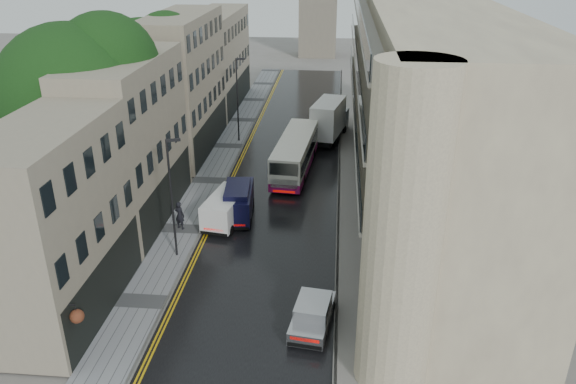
% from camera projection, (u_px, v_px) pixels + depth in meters
% --- Properties ---
extents(road, '(9.00, 85.00, 0.02)m').
position_uv_depth(road, '(282.00, 184.00, 44.80)').
color(road, black).
rests_on(road, ground).
extents(left_sidewalk, '(2.70, 85.00, 0.12)m').
position_uv_depth(left_sidewalk, '(210.00, 181.00, 45.26)').
color(left_sidewalk, gray).
rests_on(left_sidewalk, ground).
extents(right_sidewalk, '(1.80, 85.00, 0.12)m').
position_uv_depth(right_sidewalk, '(350.00, 186.00, 44.33)').
color(right_sidewalk, slate).
rests_on(right_sidewalk, ground).
extents(old_shop_row, '(4.50, 56.00, 12.00)m').
position_uv_depth(old_shop_row, '(168.00, 100.00, 45.37)').
color(old_shop_row, gray).
rests_on(old_shop_row, ground).
extents(modern_block, '(8.00, 40.00, 14.00)m').
position_uv_depth(modern_block, '(424.00, 107.00, 39.70)').
color(modern_block, beige).
rests_on(modern_block, ground).
extents(tree_near, '(10.56, 10.56, 13.89)m').
position_uv_depth(tree_near, '(77.00, 125.00, 36.17)').
color(tree_near, black).
rests_on(tree_near, ground).
extents(tree_far, '(9.24, 9.24, 12.46)m').
position_uv_depth(tree_far, '(147.00, 87.00, 48.23)').
color(tree_far, black).
rests_on(tree_far, ground).
extents(cream_bus, '(3.30, 10.89, 2.93)m').
position_uv_depth(cream_bus, '(275.00, 166.00, 44.28)').
color(cream_bus, white).
rests_on(cream_bus, road).
extents(white_lorry, '(3.78, 7.87, 3.97)m').
position_uv_depth(white_lorry, '(315.00, 124.00, 52.69)').
color(white_lorry, white).
rests_on(white_lorry, road).
extents(silver_hatchback, '(2.29, 4.21, 1.50)m').
position_uv_depth(silver_hatchback, '(291.00, 329.00, 27.01)').
color(silver_hatchback, '#99999D').
rests_on(silver_hatchback, road).
extents(white_van, '(2.74, 4.90, 2.09)m').
position_uv_depth(white_van, '(204.00, 217.00, 37.11)').
color(white_van, white).
rests_on(white_van, road).
extents(navy_van, '(2.33, 4.94, 2.44)m').
position_uv_depth(navy_van, '(223.00, 211.00, 37.62)').
color(navy_van, black).
rests_on(navy_van, road).
extents(pedestrian, '(0.84, 0.70, 1.96)m').
position_uv_depth(pedestrian, '(180.00, 215.00, 37.34)').
color(pedestrian, black).
rests_on(pedestrian, left_sidewalk).
extents(lamp_post_near, '(0.86, 0.45, 7.47)m').
position_uv_depth(lamp_post_near, '(172.00, 200.00, 33.05)').
color(lamp_post_near, black).
rests_on(lamp_post_near, left_sidewalk).
extents(lamp_post_far, '(0.89, 0.53, 7.83)m').
position_uv_depth(lamp_post_far, '(237.00, 101.00, 52.53)').
color(lamp_post_far, black).
rests_on(lamp_post_far, left_sidewalk).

